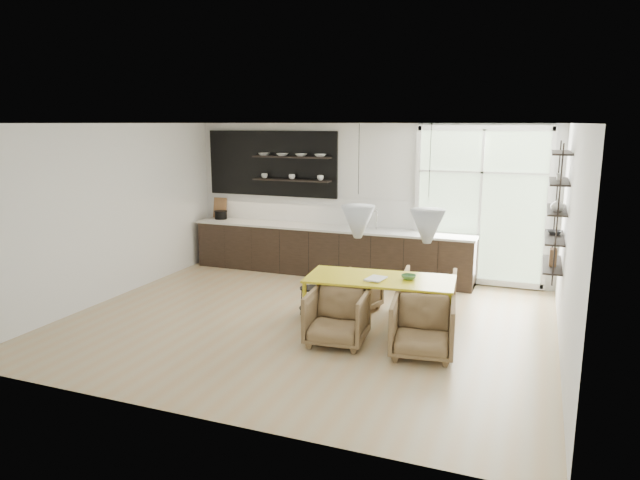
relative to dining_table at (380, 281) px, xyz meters
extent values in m
cube|color=tan|center=(-1.10, -0.12, -0.71)|extent=(7.00, 6.00, 0.01)
cube|color=silver|center=(-1.10, 2.88, 0.74)|extent=(7.00, 0.02, 2.90)
cube|color=silver|center=(-4.60, -0.12, 0.74)|extent=(0.02, 6.00, 2.90)
cube|color=silver|center=(2.40, -0.12, 0.74)|extent=(0.02, 6.00, 2.90)
cube|color=white|center=(-1.10, -0.12, 2.19)|extent=(7.00, 6.00, 0.01)
cube|color=#B2D1A5|center=(1.05, 2.85, 0.74)|extent=(2.20, 0.02, 2.70)
cube|color=silver|center=(1.05, 2.82, 0.74)|extent=(2.30, 0.08, 2.80)
cone|color=silver|center=(-0.15, -0.62, 0.94)|extent=(0.44, 0.44, 0.42)
cone|color=silver|center=(0.75, -0.62, 0.94)|extent=(0.44, 0.44, 0.42)
cylinder|color=black|center=(-0.15, -0.62, 1.75)|extent=(0.01, 0.01, 0.89)
cylinder|color=black|center=(0.75, -0.62, 1.75)|extent=(0.01, 0.01, 0.89)
cube|color=black|center=(-1.70, 2.55, -0.26)|extent=(5.50, 0.65, 0.90)
cube|color=beige|center=(-1.70, 2.55, 0.21)|extent=(5.54, 0.69, 0.04)
cube|color=silver|center=(-1.70, 2.87, 0.49)|extent=(5.50, 0.02, 0.55)
cube|color=black|center=(-3.05, 2.84, 1.39)|extent=(2.80, 0.06, 1.30)
cube|color=black|center=(-2.55, 2.70, 1.54)|extent=(1.60, 0.28, 0.03)
cube|color=black|center=(-2.55, 2.70, 1.09)|extent=(1.60, 0.28, 0.03)
cube|color=brown|center=(-4.25, 2.78, 0.44)|extent=(0.30, 0.10, 0.42)
cylinder|color=silver|center=(-0.80, 2.65, 0.41)|extent=(0.02, 0.02, 0.40)
imported|color=white|center=(-3.15, 2.70, 1.59)|extent=(0.22, 0.22, 0.05)
imported|color=white|center=(-2.75, 2.70, 1.59)|extent=(0.22, 0.22, 0.05)
imported|color=white|center=(-2.35, 2.70, 1.59)|extent=(0.22, 0.22, 0.05)
imported|color=white|center=(-1.95, 2.70, 1.59)|extent=(0.22, 0.22, 0.05)
imported|color=white|center=(-3.15, 2.70, 1.16)|extent=(0.12, 0.12, 0.10)
imported|color=white|center=(-2.55, 2.70, 1.16)|extent=(0.12, 0.12, 0.10)
imported|color=white|center=(-1.95, 2.70, 1.16)|extent=(0.12, 0.12, 0.10)
cylinder|color=black|center=(-4.13, 2.61, 0.31)|extent=(0.25, 0.25, 0.15)
cube|color=black|center=(2.26, 0.48, 0.99)|extent=(0.02, 0.02, 1.90)
cube|color=black|center=(2.26, 1.68, 0.99)|extent=(0.02, 0.02, 1.90)
cube|color=black|center=(2.26, 1.08, 0.19)|extent=(0.26, 1.20, 0.02)
cube|color=black|center=(2.26, 1.08, 0.59)|extent=(0.26, 1.20, 0.02)
cube|color=black|center=(2.26, 1.08, 0.99)|extent=(0.26, 1.20, 0.02)
cube|color=black|center=(2.26, 1.08, 1.39)|extent=(0.26, 1.20, 0.03)
cube|color=black|center=(2.26, 1.08, 1.79)|extent=(0.26, 1.20, 0.03)
imported|color=white|center=(2.26, 0.83, 1.10)|extent=(0.18, 0.18, 0.19)
imported|color=#333338|center=(2.26, 1.28, 0.63)|extent=(0.22, 0.22, 0.05)
imported|color=white|center=(2.26, 1.18, 1.45)|extent=(0.10, 0.10, 0.09)
cube|color=brown|center=(2.26, 0.98, 0.33)|extent=(0.10, 0.18, 0.24)
cube|color=gold|center=(0.00, 0.00, 0.04)|extent=(2.15, 1.12, 0.03)
cube|color=gold|center=(-0.95, -0.51, -0.34)|extent=(0.05, 0.05, 0.73)
cube|color=gold|center=(-1.02, 0.33, -0.34)|extent=(0.05, 0.05, 0.73)
cube|color=gold|center=(1.02, -0.33, -0.34)|extent=(0.05, 0.05, 0.73)
cube|color=gold|center=(0.95, 0.51, -0.34)|extent=(0.05, 0.05, 0.73)
imported|color=olive|center=(-0.56, 0.68, -0.40)|extent=(0.81, 0.82, 0.61)
imported|color=olive|center=(0.57, 0.76, -0.34)|extent=(0.86, 0.88, 0.73)
imported|color=olive|center=(-0.38, -0.74, -0.34)|extent=(0.84, 0.86, 0.72)
imported|color=olive|center=(0.76, -0.73, -0.34)|extent=(0.89, 0.91, 0.73)
cylinder|color=black|center=(-1.13, 0.16, -0.26)|extent=(0.34, 0.34, 0.02)
cylinder|color=black|center=(-1.13, 0.16, -0.58)|extent=(0.36, 0.36, 0.02)
cylinder|color=black|center=(-0.97, 0.16, -0.48)|extent=(0.01, 0.01, 0.44)
cylinder|color=black|center=(-1.12, 0.32, -0.48)|extent=(0.01, 0.01, 0.44)
cylinder|color=black|center=(-1.28, 0.17, -0.48)|extent=(0.01, 0.01, 0.44)
cylinder|color=black|center=(-1.13, 0.00, -0.48)|extent=(0.01, 0.01, 0.44)
imported|color=white|center=(-0.15, -0.11, 0.07)|extent=(0.28, 0.35, 0.03)
imported|color=#437543|center=(0.39, 0.07, 0.08)|extent=(0.27, 0.27, 0.06)
camera|label=1|loc=(2.01, -7.56, 2.20)|focal=32.00mm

